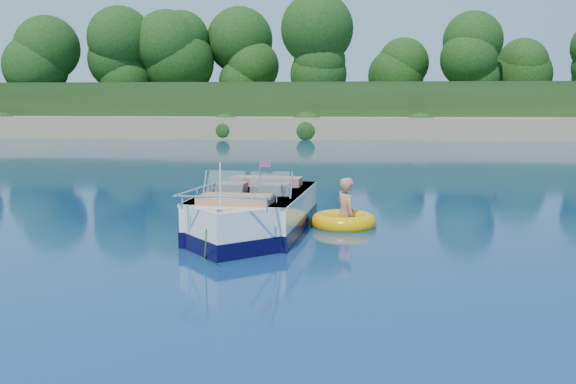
% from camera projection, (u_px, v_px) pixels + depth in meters
% --- Properties ---
extents(ground, '(160.00, 160.00, 0.00)m').
position_uv_depth(ground, '(154.00, 274.00, 9.90)').
color(ground, '#09183F').
rests_on(ground, ground).
extents(shoreline, '(170.00, 59.00, 6.00)m').
position_uv_depth(shoreline, '(328.00, 116.00, 72.56)').
color(shoreline, '#947656').
rests_on(shoreline, ground).
extents(treeline, '(150.00, 7.12, 8.19)m').
position_uv_depth(treeline, '(316.00, 63.00, 49.50)').
color(treeline, black).
rests_on(treeline, ground).
extents(motorboat, '(2.30, 5.60, 1.86)m').
position_uv_depth(motorboat, '(252.00, 217.00, 12.79)').
color(motorboat, white).
rests_on(motorboat, ground).
extents(tow_tube, '(1.63, 1.63, 0.37)m').
position_uv_depth(tow_tube, '(343.00, 221.00, 13.69)').
color(tow_tube, '#FFAF03').
rests_on(tow_tube, ground).
extents(boy, '(0.79, 0.97, 1.76)m').
position_uv_depth(boy, '(344.00, 225.00, 13.79)').
color(boy, tan).
rests_on(boy, ground).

